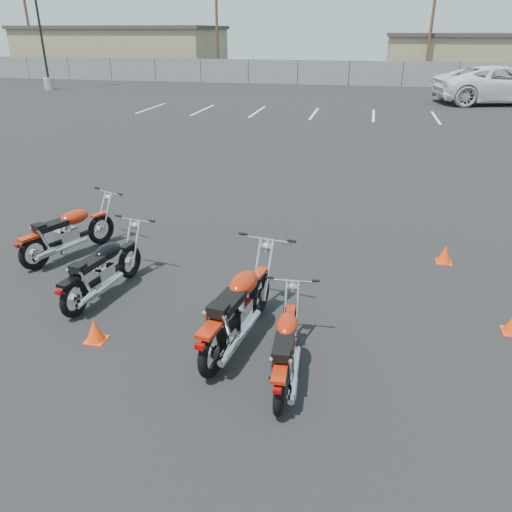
% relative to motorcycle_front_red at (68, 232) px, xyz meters
% --- Properties ---
extents(ground, '(120.00, 120.00, 0.00)m').
position_rel_motorcycle_front_red_xyz_m(ground, '(3.55, -1.26, -0.48)').
color(ground, black).
rests_on(ground, ground).
extents(motorcycle_front_red, '(1.25, 2.08, 1.04)m').
position_rel_motorcycle_front_red_xyz_m(motorcycle_front_red, '(0.00, 0.00, 0.00)').
color(motorcycle_front_red, black).
rests_on(motorcycle_front_red, ground).
extents(motorcycle_second_black, '(0.80, 2.05, 1.01)m').
position_rel_motorcycle_front_red_xyz_m(motorcycle_second_black, '(1.39, -1.28, -0.02)').
color(motorcycle_second_black, black).
rests_on(motorcycle_second_black, ground).
extents(motorcycle_third_red, '(0.90, 2.33, 1.14)m').
position_rel_motorcycle_front_red_xyz_m(motorcycle_third_red, '(3.82, -2.09, 0.05)').
color(motorcycle_third_red, black).
rests_on(motorcycle_third_red, ground).
extents(motorcycle_rear_red, '(0.73, 1.88, 0.92)m').
position_rel_motorcycle_front_red_xyz_m(motorcycle_rear_red, '(4.57, -2.72, -0.06)').
color(motorcycle_rear_red, black).
rests_on(motorcycle_rear_red, ground).
extents(training_cone_near, '(0.28, 0.28, 0.34)m').
position_rel_motorcycle_front_red_xyz_m(training_cone_near, '(6.91, 1.21, -0.31)').
color(training_cone_near, '#FE3F0D').
rests_on(training_cone_near, ground).
extents(training_cone_extra, '(0.28, 0.28, 0.33)m').
position_rel_motorcycle_front_red_xyz_m(training_cone_extra, '(1.88, -2.51, -0.31)').
color(training_cone_extra, '#FE3F0D').
rests_on(training_cone_extra, ground).
extents(light_pole_west, '(0.80, 0.70, 11.79)m').
position_rel_motorcycle_front_red_xyz_m(light_pole_west, '(-17.38, 26.01, 2.72)').
color(light_pole_west, gray).
rests_on(light_pole_west, ground).
extents(chainlink_fence, '(80.06, 0.06, 1.80)m').
position_rel_motorcycle_front_red_xyz_m(chainlink_fence, '(3.55, 33.74, 0.42)').
color(chainlink_fence, slate).
rests_on(chainlink_fence, ground).
extents(tan_building_west, '(18.40, 10.40, 4.30)m').
position_rel_motorcycle_front_red_xyz_m(tan_building_west, '(-18.45, 40.74, 1.68)').
color(tan_building_west, '#978861').
rests_on(tan_building_west, ground).
extents(tan_building_east, '(14.40, 9.40, 3.70)m').
position_rel_motorcycle_front_red_xyz_m(tan_building_east, '(13.55, 42.74, 1.38)').
color(tan_building_east, '#978861').
rests_on(tan_building_east, ground).
extents(utility_pole_a, '(1.80, 0.24, 9.00)m').
position_rel_motorcycle_front_red_xyz_m(utility_pole_a, '(-26.45, 37.74, 4.21)').
color(utility_pole_a, '#482F21').
rests_on(utility_pole_a, ground).
extents(utility_pole_b, '(1.80, 0.24, 9.00)m').
position_rel_motorcycle_front_red_xyz_m(utility_pole_b, '(-8.45, 38.74, 4.21)').
color(utility_pole_b, '#482F21').
rests_on(utility_pole_b, ground).
extents(utility_pole_c, '(1.80, 0.24, 9.00)m').
position_rel_motorcycle_front_red_xyz_m(utility_pole_c, '(9.55, 37.74, 4.21)').
color(utility_pole_c, '#482F21').
rests_on(utility_pole_c, ground).
extents(parking_line_stripes, '(15.12, 4.00, 0.01)m').
position_rel_motorcycle_front_red_xyz_m(parking_line_stripes, '(1.05, 18.74, -0.47)').
color(parking_line_stripes, silver).
rests_on(parking_line_stripes, ground).
extents(white_van, '(5.31, 9.23, 3.30)m').
position_rel_motorcycle_front_red_xyz_m(white_van, '(12.65, 24.85, 1.17)').
color(white_van, silver).
rests_on(white_van, ground).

